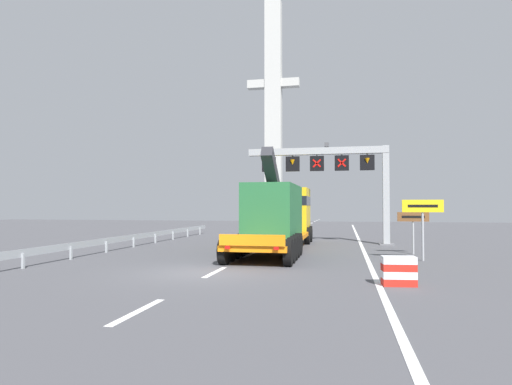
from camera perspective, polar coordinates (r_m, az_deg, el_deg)
ground at (r=16.40m, az=-7.18°, el=-10.33°), size 112.00×112.00×0.00m
lane_markings at (r=46.36m, az=5.68°, el=-4.83°), size 0.20×75.97×0.01m
edge_line_right at (r=27.50m, az=13.65°, el=-6.84°), size 0.20×63.00×0.01m
overhead_lane_gantry at (r=28.82m, az=10.32°, el=3.32°), size 9.34×0.90×6.60m
heavy_haul_truck_orange at (r=25.24m, az=3.23°, el=-2.83°), size 3.04×14.07×5.30m
exit_sign_yellow at (r=20.85m, az=20.96°, el=-2.58°), size 1.77×0.15×2.73m
tourist_info_sign_brown at (r=23.59m, az=19.85°, el=-3.65°), size 1.54×0.15×2.14m
crash_barrier_striped at (r=14.24m, az=18.16°, el=-9.73°), size 1.05×0.60×0.90m
guardrail_left at (r=28.40m, az=-14.37°, el=-5.55°), size 0.13×24.27×0.76m
bridge_pylon_distant at (r=76.65m, az=2.30°, el=11.00°), size 9.00×2.00×38.13m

